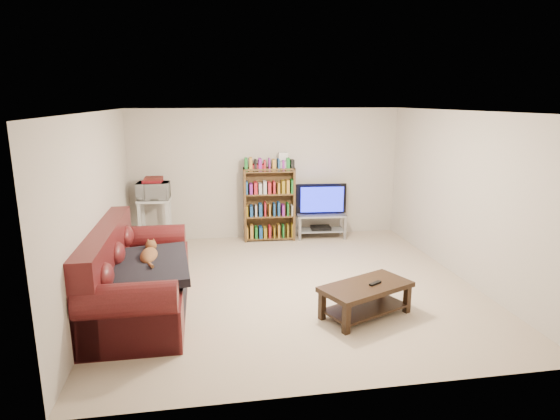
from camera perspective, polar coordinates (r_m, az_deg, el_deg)
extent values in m
plane|color=beige|center=(6.67, 1.42, -9.14)|extent=(5.00, 5.00, 0.00)
plane|color=white|center=(6.17, 1.55, 11.93)|extent=(5.00, 5.00, 0.00)
plane|color=beige|center=(8.74, -1.60, 4.43)|extent=(5.00, 0.00, 5.00)
plane|color=beige|center=(3.98, 8.30, -6.65)|extent=(5.00, 0.00, 5.00)
plane|color=beige|center=(6.35, -21.28, 0.13)|extent=(0.00, 5.00, 5.00)
plane|color=beige|center=(7.20, 21.42, 1.60)|extent=(0.00, 5.00, 5.00)
cube|color=#501416|center=(6.15, -16.42, -9.35)|extent=(1.06, 2.45, 0.47)
cube|color=#501416|center=(6.11, -20.35, -6.80)|extent=(0.26, 2.45, 1.03)
cube|color=#501416|center=(5.13, -17.93, -13.45)|extent=(1.01, 0.24, 0.59)
cube|color=#501416|center=(7.16, -15.42, -5.53)|extent=(1.01, 0.24, 0.59)
cube|color=black|center=(5.86, -15.87, -6.66)|extent=(1.05, 1.30, 0.20)
cube|color=black|center=(5.74, 10.44, -9.20)|extent=(1.23, 0.95, 0.06)
cube|color=black|center=(5.85, 10.32, -11.65)|extent=(1.11, 0.86, 0.03)
cube|color=black|center=(5.37, 8.09, -13.09)|extent=(0.09, 0.09, 0.34)
cube|color=black|center=(6.02, 15.23, -10.46)|extent=(0.09, 0.09, 0.34)
cube|color=black|center=(5.67, 5.15, -11.54)|extent=(0.09, 0.09, 0.34)
cube|color=black|center=(6.28, 12.26, -9.25)|extent=(0.09, 0.09, 0.34)
cube|color=black|center=(5.76, 11.53, -8.74)|extent=(0.18, 0.14, 0.02)
cube|color=#999EA3|center=(8.80, 5.02, -0.60)|extent=(0.94, 0.47, 0.03)
cube|color=#999EA3|center=(8.88, 4.98, -2.42)|extent=(0.89, 0.45, 0.02)
cube|color=gray|center=(8.63, 2.42, -2.31)|extent=(0.05, 0.05, 0.45)
cube|color=gray|center=(8.77, 7.92, -2.16)|extent=(0.05, 0.05, 0.45)
cube|color=gray|center=(8.96, 2.13, -1.71)|extent=(0.05, 0.05, 0.45)
cube|color=gray|center=(9.10, 7.43, -1.58)|extent=(0.05, 0.05, 0.45)
imported|color=black|center=(8.74, 5.06, 1.28)|extent=(0.98, 0.20, 0.56)
cube|color=black|center=(8.86, 4.99, -2.17)|extent=(0.38, 0.28, 0.06)
cube|color=#53391C|center=(8.56, -4.30, 0.63)|extent=(0.06, 0.29, 1.35)
cube|color=#53391C|center=(8.63, 1.64, 0.77)|extent=(0.06, 0.29, 1.35)
cube|color=#53391C|center=(8.46, -1.34, 5.06)|extent=(0.95, 0.34, 0.03)
cube|color=maroon|center=(8.44, -2.75, 5.37)|extent=(0.28, 0.22, 0.07)
cube|color=silver|center=(8.37, -15.12, 1.15)|extent=(0.57, 0.44, 0.04)
cube|color=silver|center=(8.50, -14.89, -2.48)|extent=(0.52, 0.39, 0.03)
cube|color=silver|center=(8.37, -16.69, -2.03)|extent=(0.05, 0.05, 0.83)
cube|color=silver|center=(8.29, -13.55, -1.99)|extent=(0.05, 0.05, 0.83)
cube|color=silver|center=(8.67, -16.27, -1.48)|extent=(0.05, 0.05, 0.83)
cube|color=silver|center=(8.59, -13.24, -1.43)|extent=(0.05, 0.05, 0.83)
imported|color=silver|center=(8.34, -15.19, 2.28)|extent=(0.56, 0.40, 0.30)
cube|color=maroon|center=(8.31, -15.26, 3.45)|extent=(0.34, 0.30, 0.05)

